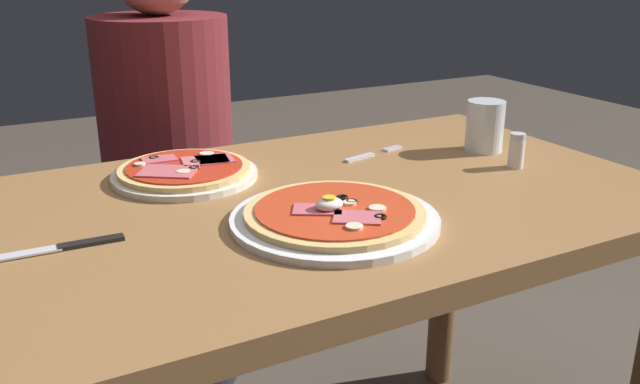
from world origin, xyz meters
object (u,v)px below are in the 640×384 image
at_px(fork, 369,155).
at_px(knife, 63,247).
at_px(pizza_foreground, 335,216).
at_px(salt_shaker, 517,151).
at_px(dining_table, 309,261).
at_px(pizza_across_left, 185,172).
at_px(water_glass_near, 485,129).
at_px(diner_person, 171,187).

height_order(fork, knife, knife).
bearing_deg(pizza_foreground, salt_shaker, 10.60).
bearing_deg(salt_shaker, fork, 136.29).
height_order(pizza_foreground, knife, pizza_foreground).
xyz_separation_m(dining_table, fork, (0.22, 0.16, 0.12)).
bearing_deg(pizza_across_left, pizza_foreground, -67.07).
relative_size(pizza_foreground, salt_shaker, 4.77).
distance_m(dining_table, salt_shaker, 0.45).
distance_m(fork, knife, 0.64).
relative_size(knife, salt_shaker, 2.92).
distance_m(knife, salt_shaker, 0.82).
xyz_separation_m(knife, salt_shaker, (0.82, -0.01, 0.03)).
height_order(dining_table, pizza_foreground, pizza_foreground).
xyz_separation_m(pizza_across_left, water_glass_near, (0.60, -0.12, 0.03)).
distance_m(pizza_foreground, diner_person, 0.79).
bearing_deg(diner_person, water_glass_near, 132.17).
bearing_deg(salt_shaker, knife, 179.03).
relative_size(pizza_foreground, pizza_across_left, 1.21).
bearing_deg(salt_shaker, diner_person, 125.48).
height_order(dining_table, diner_person, diner_person).
xyz_separation_m(pizza_foreground, diner_person, (-0.04, 0.76, -0.18)).
relative_size(water_glass_near, salt_shaker, 1.56).
xyz_separation_m(pizza_across_left, knife, (-0.25, -0.22, -0.01)).
bearing_deg(fork, diner_person, 120.02).
relative_size(pizza_across_left, knife, 1.35).
distance_m(dining_table, pizza_across_left, 0.28).
bearing_deg(pizza_across_left, dining_table, -51.80).
xyz_separation_m(dining_table, water_glass_near, (0.45, 0.08, 0.16)).
distance_m(pizza_across_left, knife, 0.33).
bearing_deg(water_glass_near, diner_person, 132.17).
height_order(fork, diner_person, diner_person).
relative_size(pizza_foreground, knife, 1.63).
height_order(salt_shaker, diner_person, diner_person).
relative_size(pizza_across_left, water_glass_near, 2.52).
height_order(knife, diner_person, diner_person).
relative_size(dining_table, salt_shaker, 18.48).
bearing_deg(fork, pizza_foreground, -130.37).
bearing_deg(dining_table, diner_person, 95.47).
distance_m(dining_table, water_glass_near, 0.48).
bearing_deg(pizza_foreground, fork, 49.63).
xyz_separation_m(dining_table, salt_shaker, (0.42, -0.04, 0.15)).
distance_m(dining_table, knife, 0.42).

